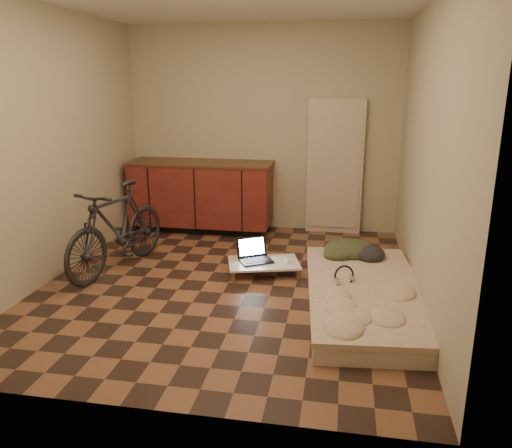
% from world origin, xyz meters
% --- Properties ---
extents(room_shell, '(3.50, 4.00, 2.60)m').
position_xyz_m(room_shell, '(0.00, 0.00, 1.30)').
color(room_shell, brown).
rests_on(room_shell, ground).
extents(cabinets, '(1.84, 0.62, 0.91)m').
position_xyz_m(cabinets, '(-0.75, 1.70, 0.47)').
color(cabinets, black).
rests_on(cabinets, ground).
extents(appliance_panel, '(0.70, 0.10, 1.70)m').
position_xyz_m(appliance_panel, '(0.95, 1.94, 0.85)').
color(appliance_panel, '#C2B199').
rests_on(appliance_panel, ground).
extents(bicycle, '(0.81, 1.62, 1.00)m').
position_xyz_m(bicycle, '(-1.20, 0.14, 0.50)').
color(bicycle, black).
rests_on(bicycle, ground).
extents(futon, '(1.18, 2.15, 0.18)m').
position_xyz_m(futon, '(1.30, -0.28, 0.09)').
color(futon, beige).
rests_on(futon, ground).
extents(clothing_pile, '(0.59, 0.51, 0.22)m').
position_xyz_m(clothing_pile, '(1.21, 0.54, 0.29)').
color(clothing_pile, '#303820').
rests_on(clothing_pile, futon).
extents(headphones, '(0.28, 0.27, 0.14)m').
position_xyz_m(headphones, '(1.11, -0.23, 0.25)').
color(headphones, black).
rests_on(headphones, futon).
extents(lap_desk, '(0.81, 0.64, 0.12)m').
position_xyz_m(lap_desk, '(0.30, 0.32, 0.10)').
color(lap_desk, brown).
rests_on(lap_desk, ground).
extents(laptop, '(0.42, 0.41, 0.22)m').
position_xyz_m(laptop, '(0.19, 0.36, 0.17)').
color(laptop, black).
rests_on(laptop, lap_desk).
extents(mouse, '(0.09, 0.10, 0.03)m').
position_xyz_m(mouse, '(0.54, 0.36, 0.13)').
color(mouse, white).
rests_on(mouse, lap_desk).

